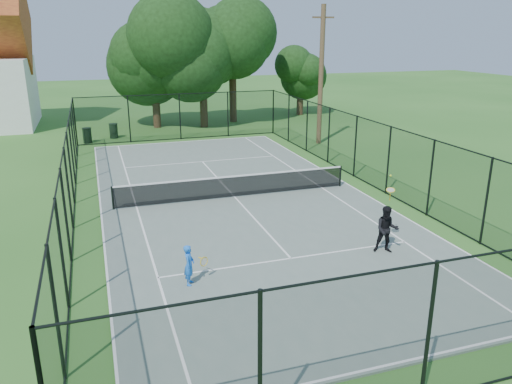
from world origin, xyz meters
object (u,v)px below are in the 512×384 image
object	(u,v)px
trash_bin_right	(114,131)
utility_pole	(321,75)
tennis_net	(234,185)
player_blue	(189,265)
player_black	(387,229)
trash_bin_left	(87,135)

from	to	relation	value
trash_bin_right	utility_pole	size ratio (longest dim) A/B	0.12
tennis_net	player_blue	xyz separation A→B (m)	(-3.29, -7.04, 0.07)
player_black	trash_bin_right	bearing A→B (deg)	108.55
tennis_net	player_black	xyz separation A→B (m)	(3.06, -6.87, 0.25)
utility_pole	player_blue	bearing A→B (deg)	-125.47
tennis_net	player_blue	size ratio (longest dim) A/B	8.61
utility_pole	player_black	xyz separation A→B (m)	(-5.08, -15.87, -3.41)
tennis_net	trash_bin_right	distance (m)	15.32
trash_bin_right	player_black	xyz separation A→B (m)	(7.25, -21.61, 0.34)
utility_pole	player_blue	xyz separation A→B (m)	(-11.43, -16.04, -3.60)
tennis_net	trash_bin_right	bearing A→B (deg)	105.89
tennis_net	player_black	bearing A→B (deg)	-66.03
player_blue	trash_bin_left	bearing A→B (deg)	97.10
utility_pole	player_black	bearing A→B (deg)	-107.73
utility_pole	player_black	size ratio (longest dim) A/B	3.51
utility_pole	player_blue	world-z (taller)	utility_pole
tennis_net	trash_bin_left	xyz separation A→B (m)	(-5.88, 13.70, -0.09)
trash_bin_right	utility_pole	bearing A→B (deg)	-24.96
tennis_net	player_black	distance (m)	7.53
tennis_net	player_blue	world-z (taller)	player_blue
tennis_net	utility_pole	world-z (taller)	utility_pole
trash_bin_left	utility_pole	bearing A→B (deg)	-18.55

